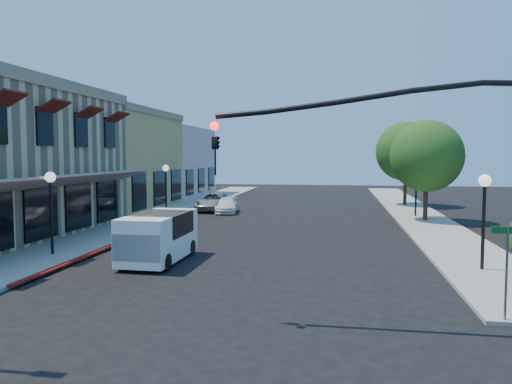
% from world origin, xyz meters
% --- Properties ---
extents(ground, '(120.00, 120.00, 0.00)m').
position_xyz_m(ground, '(0.00, 0.00, 0.00)').
color(ground, black).
rests_on(ground, ground).
extents(sidewalk_left, '(3.50, 50.00, 0.12)m').
position_xyz_m(sidewalk_left, '(-8.75, 27.00, 0.06)').
color(sidewalk_left, gray).
rests_on(sidewalk_left, ground).
extents(sidewalk_right, '(3.50, 50.00, 0.12)m').
position_xyz_m(sidewalk_right, '(8.75, 27.00, 0.06)').
color(sidewalk_right, gray).
rests_on(sidewalk_right, ground).
extents(curb_red_strip, '(0.25, 10.00, 0.06)m').
position_xyz_m(curb_red_strip, '(-6.90, 8.00, 0.00)').
color(curb_red_strip, maroon).
rests_on(curb_red_strip, ground).
extents(yellow_stucco_building, '(10.00, 12.00, 7.60)m').
position_xyz_m(yellow_stucco_building, '(-15.50, 26.00, 3.80)').
color(yellow_stucco_building, tan).
rests_on(yellow_stucco_building, ground).
extents(pink_stucco_building, '(10.00, 12.00, 7.00)m').
position_xyz_m(pink_stucco_building, '(-15.50, 38.00, 3.50)').
color(pink_stucco_building, beige).
rests_on(pink_stucco_building, ground).
extents(street_tree_a, '(4.56, 4.56, 6.48)m').
position_xyz_m(street_tree_a, '(8.80, 22.00, 4.19)').
color(street_tree_a, black).
rests_on(street_tree_a, ground).
extents(street_tree_b, '(4.94, 4.94, 7.02)m').
position_xyz_m(street_tree_b, '(8.80, 32.00, 4.54)').
color(street_tree_b, black).
rests_on(street_tree_b, ground).
extents(signal_mast_arm, '(8.01, 0.39, 6.00)m').
position_xyz_m(signal_mast_arm, '(5.86, 1.50, 4.09)').
color(signal_mast_arm, black).
rests_on(signal_mast_arm, ground).
extents(street_name_sign, '(0.80, 0.06, 2.50)m').
position_xyz_m(street_name_sign, '(7.50, 2.20, 1.70)').
color(street_name_sign, '#595B5E').
rests_on(street_name_sign, ground).
extents(lamppost_left_near, '(0.44, 0.44, 3.57)m').
position_xyz_m(lamppost_left_near, '(-8.50, 8.00, 2.74)').
color(lamppost_left_near, black).
rests_on(lamppost_left_near, ground).
extents(lamppost_left_far, '(0.44, 0.44, 3.57)m').
position_xyz_m(lamppost_left_far, '(-8.50, 22.00, 2.74)').
color(lamppost_left_far, black).
rests_on(lamppost_left_far, ground).
extents(lamppost_right_near, '(0.44, 0.44, 3.57)m').
position_xyz_m(lamppost_right_near, '(8.50, 8.00, 2.74)').
color(lamppost_right_near, black).
rests_on(lamppost_right_near, ground).
extents(lamppost_right_far, '(0.44, 0.44, 3.57)m').
position_xyz_m(lamppost_right_far, '(8.50, 24.00, 2.74)').
color(lamppost_right_far, black).
rests_on(lamppost_right_far, ground).
extents(white_van, '(1.99, 4.38, 1.93)m').
position_xyz_m(white_van, '(-3.75, 7.77, 1.12)').
color(white_van, white).
rests_on(white_van, ground).
extents(parked_car_a, '(1.52, 3.37, 1.12)m').
position_xyz_m(parked_car_a, '(-6.20, 12.00, 0.56)').
color(parked_car_a, black).
rests_on(parked_car_a, ground).
extents(parked_car_b, '(1.51, 3.38, 1.08)m').
position_xyz_m(parked_car_b, '(-6.20, 16.12, 0.54)').
color(parked_car_b, silver).
rests_on(parked_car_b, ground).
extents(parked_car_c, '(1.97, 3.84, 1.07)m').
position_xyz_m(parked_car_c, '(-4.80, 24.70, 0.53)').
color(parked_car_c, white).
rests_on(parked_car_c, ground).
extents(parked_car_d, '(2.47, 4.99, 1.36)m').
position_xyz_m(parked_car_d, '(-6.13, 26.00, 0.68)').
color(parked_car_d, '#9C9FA1').
rests_on(parked_car_d, ground).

